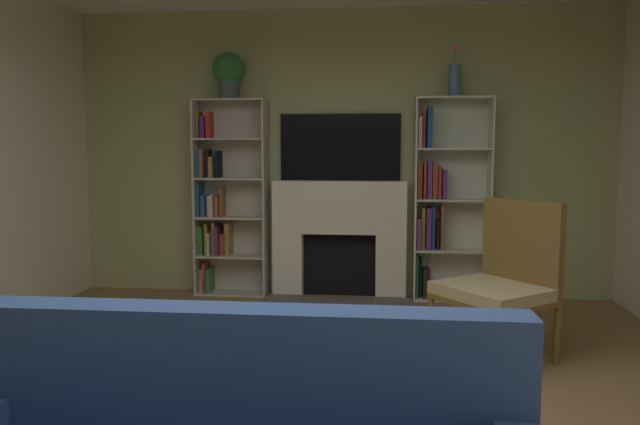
# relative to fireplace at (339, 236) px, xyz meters

# --- Properties ---
(wall_back_accent) EXTENTS (5.37, 0.06, 2.80)m
(wall_back_accent) POSITION_rel_fireplace_xyz_m (0.00, 0.14, 0.80)
(wall_back_accent) COLOR tan
(wall_back_accent) RESTS_ON ground_plane
(fireplace) EXTENTS (1.40, 0.52, 1.14)m
(fireplace) POSITION_rel_fireplace_xyz_m (0.00, 0.00, 0.00)
(fireplace) COLOR white
(fireplace) RESTS_ON ground_plane
(tv) EXTENTS (1.17, 0.06, 0.65)m
(tv) POSITION_rel_fireplace_xyz_m (0.00, 0.08, 0.86)
(tv) COLOR black
(tv) RESTS_ON fireplace
(bookshelf_left) EXTENTS (0.71, 0.27, 1.93)m
(bookshelf_left) POSITION_rel_fireplace_xyz_m (-1.15, 0.02, 0.33)
(bookshelf_left) COLOR beige
(bookshelf_left) RESTS_ON ground_plane
(bookshelf_right) EXTENTS (0.71, 0.27, 1.93)m
(bookshelf_right) POSITION_rel_fireplace_xyz_m (0.99, 0.02, 0.34)
(bookshelf_right) COLOR silver
(bookshelf_right) RESTS_ON ground_plane
(potted_plant) EXTENTS (0.31, 0.31, 0.44)m
(potted_plant) POSITION_rel_fireplace_xyz_m (-1.07, -0.04, 1.58)
(potted_plant) COLOR #434D54
(potted_plant) RESTS_ON bookshelf_left
(vase_with_flowers) EXTENTS (0.12, 0.12, 0.48)m
(vase_with_flowers) POSITION_rel_fireplace_xyz_m (1.07, -0.04, 1.49)
(vase_with_flowers) COLOR #4B698D
(vase_with_flowers) RESTS_ON bookshelf_right
(armchair) EXTENTS (0.88, 0.89, 1.08)m
(armchair) POSITION_rel_fireplace_xyz_m (1.25, -1.62, -0.06)
(armchair) COLOR brown
(armchair) RESTS_ON ground_plane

